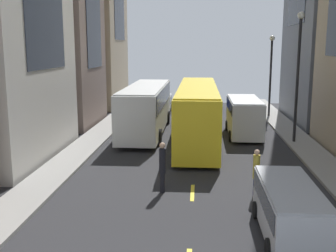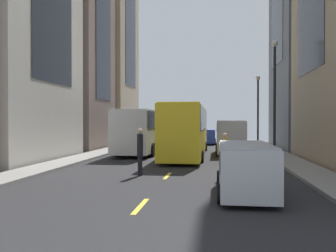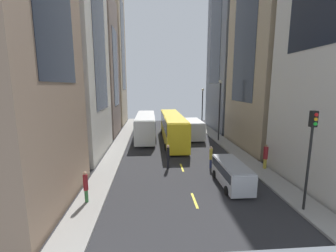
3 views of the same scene
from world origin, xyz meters
The scene contains 19 objects.
ground_plane centered at (0.00, 0.00, 0.00)m, with size 39.33×39.33×0.00m, color #28282B.
sidewalk_west centered at (-6.72, 0.00, 0.07)m, with size 1.90×44.00×0.15m, color gray.
sidewalk_east centered at (6.72, 0.00, 0.07)m, with size 1.90×44.00×0.15m, color gray.
lane_stripe_2 centered at (0.00, -9.00, 0.01)m, with size 0.16×2.00×0.01m, color yellow.
lane_stripe_3 centered at (0.00, -3.00, 0.01)m, with size 0.16×2.00×0.01m, color yellow.
lane_stripe_4 centered at (0.00, 3.00, 0.01)m, with size 0.16×2.00×0.01m, color yellow.
lane_stripe_5 centered at (0.00, 9.00, 0.01)m, with size 0.16×2.00×0.01m, color yellow.
lane_stripe_6 centered at (0.00, 15.00, 0.01)m, with size 0.16×2.00×0.01m, color yellow.
lane_stripe_7 centered at (0.00, 21.00, 0.01)m, with size 0.16×2.00×0.01m, color yellow.
city_bus_white centered at (-3.52, 3.28, 2.01)m, with size 2.80×11.54×3.35m.
streetcar_yellow centered at (0.12, 1.22, 2.13)m, with size 2.70×14.38×3.59m.
delivery_van_white centered at (3.31, 2.68, 1.51)m, with size 2.25×5.82×2.58m.
car_silver_0 centered at (3.18, -12.94, 1.03)m, with size 1.88×4.70×1.75m.
car_blue_1 centered at (1.19, 15.00, 0.96)m, with size 2.06×4.17×1.63m.
car_silver_2 centered at (-3.29, 12.41, 0.94)m, with size 1.87×4.24×1.59m.
pedestrian_walking_far centered at (2.60, -9.23, 1.08)m, with size 0.28×0.28×1.99m.
pedestrian_waiting_curb centered at (-1.27, -9.04, 1.20)m, with size 0.28×0.28×2.18m.
streetlamp_near centered at (6.26, 0.54, 4.97)m, with size 0.44×0.44×7.99m.
streetlamp_far centered at (6.26, 10.49, 4.34)m, with size 0.44×0.44×6.82m.
Camera 1 is at (0.23, -25.86, 6.13)m, focal length 44.69 mm.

